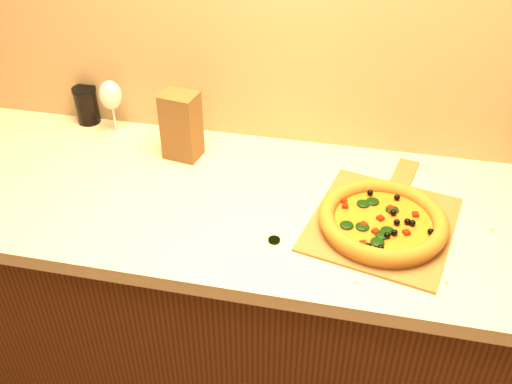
# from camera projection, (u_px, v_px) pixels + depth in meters

# --- Properties ---
(cabinet) EXTENTS (2.80, 0.65, 0.86)m
(cabinet) POSITION_uv_depth(u_px,v_px,m) (279.00, 321.00, 1.80)
(cabinet) COLOR #411D0E
(cabinet) RESTS_ON ground
(countertop) EXTENTS (2.84, 0.68, 0.04)m
(countertop) POSITION_uv_depth(u_px,v_px,m) (283.00, 208.00, 1.54)
(countertop) COLOR beige
(countertop) RESTS_ON cabinet
(pizza_peel) EXTENTS (0.41, 0.54, 0.01)m
(pizza_peel) POSITION_uv_depth(u_px,v_px,m) (383.00, 220.00, 1.46)
(pizza_peel) COLOR brown
(pizza_peel) RESTS_ON countertop
(pizza) EXTENTS (0.32, 0.32, 0.05)m
(pizza) POSITION_uv_depth(u_px,v_px,m) (383.00, 221.00, 1.41)
(pizza) COLOR #B9772E
(pizza) RESTS_ON pizza_peel
(bottle_cap) EXTENTS (0.04, 0.04, 0.01)m
(bottle_cap) POSITION_uv_depth(u_px,v_px,m) (274.00, 240.00, 1.39)
(bottle_cap) COLOR black
(bottle_cap) RESTS_ON countertop
(wine_glass) EXTENTS (0.07, 0.07, 0.17)m
(wine_glass) POSITION_uv_depth(u_px,v_px,m) (111.00, 96.00, 1.76)
(wine_glass) COLOR silver
(wine_glass) RESTS_ON countertop
(paper_bag) EXTENTS (0.11, 0.10, 0.20)m
(paper_bag) POSITION_uv_depth(u_px,v_px,m) (181.00, 126.00, 1.65)
(paper_bag) COLOR brown
(paper_bag) RESTS_ON countertop
(dark_jar) EXTENTS (0.08, 0.08, 0.12)m
(dark_jar) POSITION_uv_depth(u_px,v_px,m) (87.00, 105.00, 1.84)
(dark_jar) COLOR black
(dark_jar) RESTS_ON countertop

